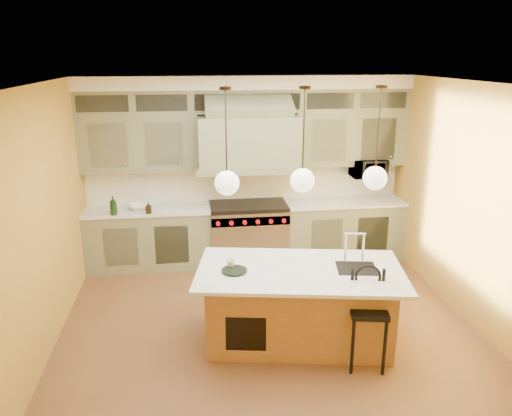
{
  "coord_description": "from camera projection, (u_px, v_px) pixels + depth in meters",
  "views": [
    {
      "loc": [
        -0.87,
        -5.26,
        3.2
      ],
      "look_at": [
        -0.07,
        0.7,
        1.34
      ],
      "focal_mm": 35.0,
      "sensor_mm": 36.0,
      "label": 1
    }
  ],
  "objects": [
    {
      "name": "floor",
      "position": [
        270.0,
        330.0,
        6.04
      ],
      "size": [
        5.0,
        5.0,
        0.0
      ],
      "primitive_type": "plane",
      "color": "brown",
      "rests_on": "ground"
    },
    {
      "name": "ceiling",
      "position": [
        272.0,
        84.0,
        5.18
      ],
      "size": [
        5.0,
        5.0,
        0.0
      ],
      "primitive_type": "plane",
      "rotation": [
        3.14,
        0.0,
        0.0
      ],
      "color": "white",
      "rests_on": "wall_back"
    },
    {
      "name": "wall_back",
      "position": [
        246.0,
        168.0,
        7.98
      ],
      "size": [
        5.0,
        0.0,
        5.0
      ],
      "primitive_type": "plane",
      "rotation": [
        1.57,
        0.0,
        0.0
      ],
      "color": "#B98C32",
      "rests_on": "ground"
    },
    {
      "name": "wall_front",
      "position": [
        333.0,
        336.0,
        3.24
      ],
      "size": [
        5.0,
        0.0,
        5.0
      ],
      "primitive_type": "plane",
      "rotation": [
        -1.57,
        0.0,
        0.0
      ],
      "color": "#B98C32",
      "rests_on": "ground"
    },
    {
      "name": "wall_left",
      "position": [
        39.0,
        226.0,
        5.29
      ],
      "size": [
        0.0,
        5.0,
        5.0
      ],
      "primitive_type": "plane",
      "rotation": [
        1.57,
        0.0,
        1.57
      ],
      "color": "#B98C32",
      "rests_on": "ground"
    },
    {
      "name": "wall_right",
      "position": [
        478.0,
        208.0,
        5.93
      ],
      "size": [
        0.0,
        5.0,
        5.0
      ],
      "primitive_type": "plane",
      "rotation": [
        1.57,
        0.0,
        -1.57
      ],
      "color": "#B98C32",
      "rests_on": "ground"
    },
    {
      "name": "back_cabinetry",
      "position": [
        248.0,
        173.0,
        7.73
      ],
      "size": [
        5.0,
        0.77,
        2.9
      ],
      "color": "gray",
      "rests_on": "floor"
    },
    {
      "name": "range",
      "position": [
        249.0,
        232.0,
        7.92
      ],
      "size": [
        1.2,
        0.74,
        0.96
      ],
      "color": "silver",
      "rests_on": "floor"
    },
    {
      "name": "kitchen_island",
      "position": [
        299.0,
        303.0,
        5.7
      ],
      "size": [
        2.45,
        1.6,
        1.35
      ],
      "rotation": [
        0.0,
        0.0,
        -0.18
      ],
      "color": "olive",
      "rests_on": "floor"
    },
    {
      "name": "counter_stool",
      "position": [
        368.0,
        312.0,
        5.21
      ],
      "size": [
        0.45,
        0.45,
        1.1
      ],
      "rotation": [
        0.0,
        0.0,
        -0.2
      ],
      "color": "black",
      "rests_on": "floor"
    },
    {
      "name": "microwave",
      "position": [
        368.0,
        168.0,
        7.99
      ],
      "size": [
        0.54,
        0.37,
        0.3
      ],
      "primitive_type": "imported",
      "color": "black",
      "rests_on": "back_cabinetry"
    },
    {
      "name": "oil_bottle_a",
      "position": [
        113.0,
        205.0,
        7.28
      ],
      "size": [
        0.12,
        0.12,
        0.28
      ],
      "primitive_type": "imported",
      "rotation": [
        0.0,
        0.0,
        -0.07
      ],
      "color": "black",
      "rests_on": "back_cabinetry"
    },
    {
      "name": "oil_bottle_b",
      "position": [
        149.0,
        208.0,
        7.36
      ],
      "size": [
        0.08,
        0.09,
        0.17
      ],
      "primitive_type": "imported",
      "rotation": [
        0.0,
        0.0,
        -0.11
      ],
      "color": "black",
      "rests_on": "back_cabinetry"
    },
    {
      "name": "fruit_bowl",
      "position": [
        140.0,
        207.0,
        7.58
      ],
      "size": [
        0.36,
        0.36,
        0.08
      ],
      "primitive_type": "imported",
      "rotation": [
        0.0,
        0.0,
        0.15
      ],
      "color": "white",
      "rests_on": "back_cabinetry"
    },
    {
      "name": "cup",
      "position": [
        231.0,
        264.0,
        5.54
      ],
      "size": [
        0.12,
        0.12,
        0.1
      ],
      "primitive_type": "imported",
      "rotation": [
        0.0,
        0.0,
        -0.12
      ],
      "color": "white",
      "rests_on": "kitchen_island"
    },
    {
      "name": "pendant_left",
      "position": [
        227.0,
        180.0,
        5.16
      ],
      "size": [
        0.26,
        0.26,
        1.11
      ],
      "color": "#2D2319",
      "rests_on": "ceiling"
    },
    {
      "name": "pendant_center",
      "position": [
        302.0,
        178.0,
        5.26
      ],
      "size": [
        0.26,
        0.26,
        1.11
      ],
      "color": "#2D2319",
      "rests_on": "ceiling"
    },
    {
      "name": "pendant_right",
      "position": [
        375.0,
        176.0,
        5.36
      ],
      "size": [
        0.26,
        0.26,
        1.11
      ],
      "color": "#2D2319",
      "rests_on": "ceiling"
    }
  ]
}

